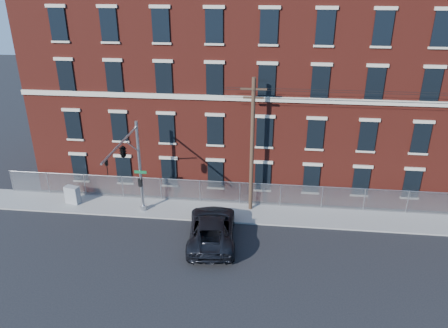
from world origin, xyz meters
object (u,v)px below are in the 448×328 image
at_px(traffic_signal_mast, 127,157).
at_px(utility_cabinet, 73,195).
at_px(pickup_truck, 212,228).
at_px(utility_pole_near, 252,144).

height_order(traffic_signal_mast, utility_cabinet, traffic_signal_mast).
height_order(traffic_signal_mast, pickup_truck, traffic_signal_mast).
height_order(utility_pole_near, pickup_truck, utility_pole_near).
relative_size(traffic_signal_mast, utility_cabinet, 5.04).
bearing_deg(pickup_truck, utility_cabinet, -23.44).
xyz_separation_m(traffic_signal_mast, pickup_truck, (5.67, -0.91, -4.48)).
relative_size(traffic_signal_mast, utility_pole_near, 0.70).
xyz_separation_m(pickup_truck, utility_cabinet, (-11.40, 3.67, -0.09)).
height_order(utility_pole_near, utility_cabinet, utility_pole_near).
bearing_deg(utility_cabinet, traffic_signal_mast, -11.85).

